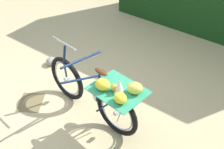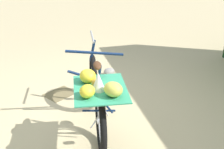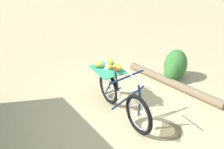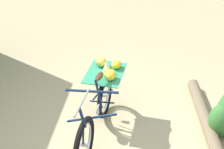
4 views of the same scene
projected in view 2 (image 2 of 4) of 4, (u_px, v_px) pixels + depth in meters
name	position (u px, v px, depth m)	size (l,w,h in m)	color
ground_plane	(100.00, 114.00, 3.87)	(60.00, 60.00, 0.00)	#C6B284
bicycle	(97.00, 94.00, 3.37)	(1.37, 1.56, 1.03)	black
path_stone	(109.00, 72.00, 5.00)	(0.22, 0.18, 0.13)	gray
leaf_litter_patch	(60.00, 94.00, 4.39)	(0.44, 0.36, 0.01)	olive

